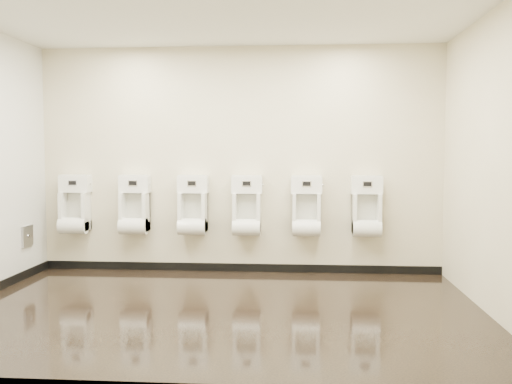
% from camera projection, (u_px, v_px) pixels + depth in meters
% --- Properties ---
extents(ground, '(5.00, 3.50, 0.00)m').
position_uv_depth(ground, '(220.00, 309.00, 5.44)').
color(ground, black).
rests_on(ground, ground).
extents(ceiling, '(5.00, 3.50, 0.00)m').
position_uv_depth(ceiling, '(219.00, 11.00, 5.24)').
color(ceiling, silver).
extents(back_wall, '(5.00, 0.02, 2.80)m').
position_uv_depth(back_wall, '(239.00, 160.00, 7.08)').
color(back_wall, beige).
rests_on(back_wall, ground).
extents(front_wall, '(5.00, 0.02, 2.80)m').
position_uv_depth(front_wall, '(180.00, 168.00, 3.60)').
color(front_wall, beige).
rests_on(front_wall, ground).
extents(right_wall, '(0.02, 3.50, 2.80)m').
position_uv_depth(right_wall, '(493.00, 163.00, 5.15)').
color(right_wall, beige).
rests_on(right_wall, ground).
extents(skirting_back, '(5.00, 0.02, 0.10)m').
position_uv_depth(skirting_back, '(239.00, 267.00, 7.17)').
color(skirting_back, black).
rests_on(skirting_back, ground).
extents(access_panel, '(0.04, 0.25, 0.25)m').
position_uv_depth(access_panel, '(27.00, 236.00, 6.79)').
color(access_panel, '#9E9EA3').
rests_on(access_panel, left_wall).
extents(urinal_0, '(0.39, 0.29, 0.72)m').
position_uv_depth(urinal_0, '(75.00, 209.00, 7.16)').
color(urinal_0, white).
rests_on(urinal_0, back_wall).
extents(urinal_1, '(0.39, 0.29, 0.72)m').
position_uv_depth(urinal_1, '(134.00, 209.00, 7.10)').
color(urinal_1, white).
rests_on(urinal_1, back_wall).
extents(urinal_2, '(0.39, 0.29, 0.72)m').
position_uv_depth(urinal_2, '(193.00, 210.00, 7.04)').
color(urinal_2, white).
rests_on(urinal_2, back_wall).
extents(urinal_3, '(0.39, 0.29, 0.72)m').
position_uv_depth(urinal_3, '(247.00, 210.00, 6.99)').
color(urinal_3, white).
rests_on(urinal_3, back_wall).
extents(urinal_4, '(0.39, 0.29, 0.72)m').
position_uv_depth(urinal_4, '(306.00, 210.00, 6.93)').
color(urinal_4, white).
rests_on(urinal_4, back_wall).
extents(urinal_5, '(0.39, 0.29, 0.72)m').
position_uv_depth(urinal_5, '(367.00, 211.00, 6.88)').
color(urinal_5, white).
rests_on(urinal_5, back_wall).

